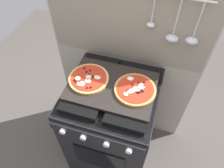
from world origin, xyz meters
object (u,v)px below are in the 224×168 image
(pizza_left, at_px, (89,78))
(pizza_right, at_px, (135,90))
(stove, at_px, (112,123))
(baking_tray, at_px, (112,86))

(pizza_left, xyz_separation_m, pizza_right, (0.30, -0.00, -0.00))
(stove, xyz_separation_m, pizza_left, (-0.15, 0.00, 0.48))
(baking_tray, height_order, pizza_right, pizza_right)
(stove, bearing_deg, pizza_left, 179.53)
(pizza_left, relative_size, pizza_right, 1.00)
(pizza_left, bearing_deg, stove, -0.47)
(pizza_left, bearing_deg, baking_tray, 0.14)
(stove, distance_m, pizza_left, 0.50)
(baking_tray, bearing_deg, pizza_left, -179.86)
(baking_tray, height_order, pizza_left, pizza_left)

